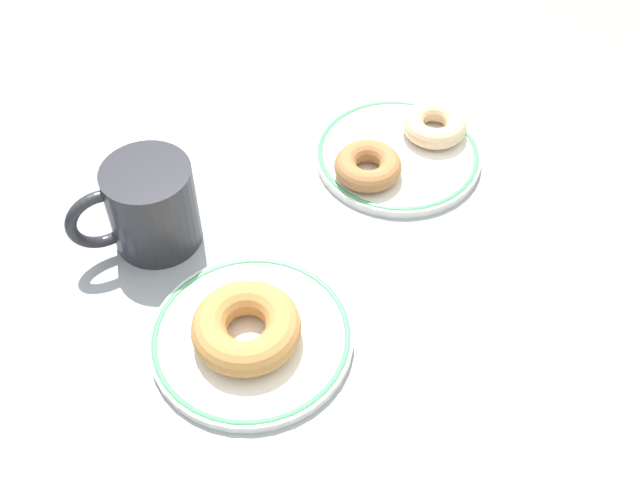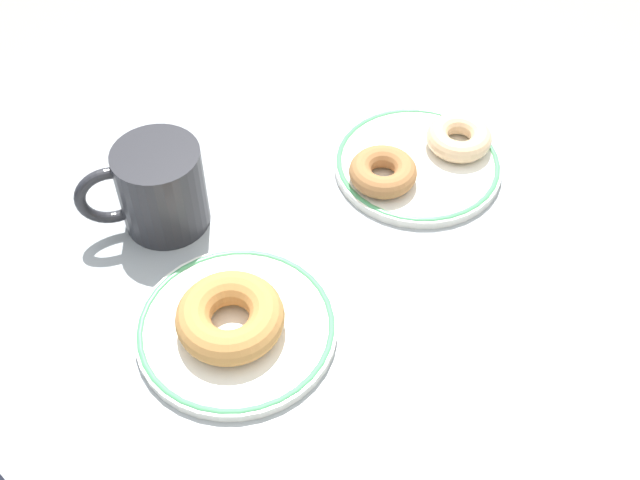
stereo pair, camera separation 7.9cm
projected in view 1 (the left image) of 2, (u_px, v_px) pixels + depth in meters
The scene contains 7 objects.
cafe_table at pixel (322, 363), 1.03m from camera, with size 0.77×0.77×0.77m.
plate_left at pixel (252, 337), 0.74m from camera, with size 0.19×0.19×0.01m.
plate_right at pixel (398, 155), 0.90m from camera, with size 0.19×0.19×0.01m.
donut_old_fashioned at pixel (246, 328), 0.72m from camera, with size 0.10×0.10×0.03m, color #BC7F42.
donut_glazed at pixel (432, 123), 0.91m from camera, with size 0.08×0.08×0.03m, color #E0B789.
donut_cinnamon at pixel (368, 166), 0.87m from camera, with size 0.08×0.08×0.03m, color #A36B3D.
coffee_mug at pixel (149, 207), 0.79m from camera, with size 0.13×0.09×0.10m.
Camera 1 is at (-0.42, -0.36, 1.40)m, focal length 43.76 mm.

